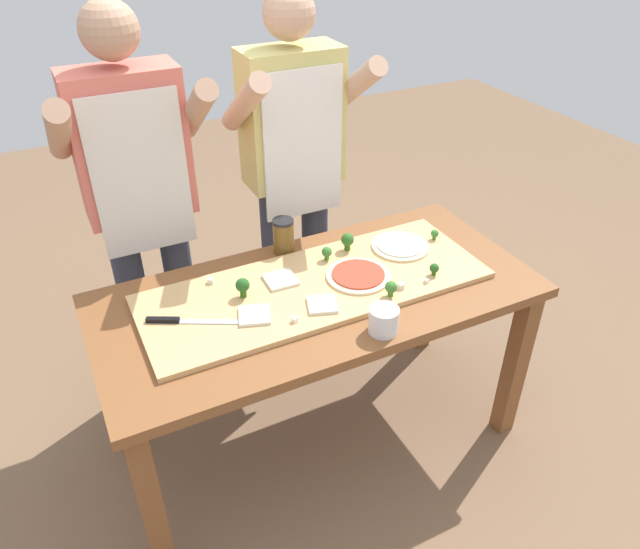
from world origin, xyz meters
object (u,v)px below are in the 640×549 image
Objects in this scene: pizza_whole_tomato_red at (358,275)px; broccoli_floret_front_mid at (327,252)px; flour_cup at (384,322)px; sauce_jar at (283,236)px; broccoli_floret_back_right at (434,269)px; cheese_crumble_a at (401,286)px; pizza_slice_near_left at (254,315)px; pizza_slice_center at (281,280)px; broccoli_floret_center_right at (243,286)px; broccoli_floret_front_left at (347,240)px; cook_right at (294,159)px; prep_table at (318,315)px; broccoli_floret_center_left at (391,288)px; cheese_crumble_d at (426,281)px; pizza_whole_white_garlic at (400,246)px; chefs_knife at (181,321)px; cheese_crumble_b at (295,320)px; broccoli_floret_back_mid at (435,234)px; pizza_slice_far_right at (322,305)px; cheese_crumble_c at (210,281)px; cook_left at (139,190)px.

pizza_whole_tomato_red is 4.26× the size of broccoli_floret_front_mid.
sauce_jar reaches higher than flour_cup.
broccoli_floret_back_right reaches higher than cheese_crumble_a.
pizza_slice_near_left is 0.96× the size of pizza_slice_center.
broccoli_floret_center_right is 1.02× the size of broccoli_floret_front_left.
cook_right is (0.29, 0.50, 0.22)m from pizza_slice_center.
broccoli_floret_front_left is (0.21, 0.17, 0.17)m from prep_table.
broccoli_floret_center_left is 0.16m from cheese_crumble_d.
broccoli_floret_front_mid reaches higher than pizza_whole_white_garlic.
chefs_knife is 17.13× the size of cheese_crumble_b.
chefs_knife is 7.04× the size of broccoli_floret_back_mid.
pizza_slice_far_right is at bearing -120.09° from broccoli_floret_front_mid.
flour_cup is at bearing -141.06° from broccoli_floret_back_mid.
flour_cup is (-0.32, -0.39, 0.01)m from pizza_whole_white_garlic.
pizza_whole_tomato_red is 3.27× the size of broccoli_floret_front_left.
flour_cup is 0.92m from cook_right.
cheese_crumble_b is (-0.05, -0.24, 0.00)m from pizza_slice_center.
cheese_crumble_c is (-0.49, 0.20, 0.00)m from pizza_whole_tomato_red.
chefs_knife is at bearing -139.43° from cook_right.
broccoli_floret_back_mid reaches higher than cheese_crumble_a.
cheese_crumble_d is (0.16, 0.01, -0.03)m from broccoli_floret_center_left.
chefs_knife is 4.14× the size of broccoli_floret_front_left.
pizza_slice_center is (-0.26, 0.10, -0.00)m from pizza_whole_tomato_red.
broccoli_floret_center_right is (-0.46, 0.22, 0.01)m from broccoli_floret_center_left.
cheese_crumble_b is (-0.12, -0.04, 0.00)m from pizza_slice_far_right.
cheese_crumble_b is 0.89× the size of cheese_crumble_c.
broccoli_floret_center_left is 2.89× the size of cheese_crumble_a.
pizza_slice_center is 0.21m from pizza_slice_far_right.
cook_left reaches higher than cheese_crumble_b.
broccoli_floret_center_left is 0.82× the size of broccoli_floret_front_left.
pizza_slice_far_right is 1.34× the size of broccoli_floret_center_right.
cook_left is at bearing 148.26° from broccoli_floret_front_left.
sauce_jar reaches higher than pizza_whole_tomato_red.
cheese_crumble_a is (0.52, -0.08, 0.00)m from pizza_slice_near_left.
broccoli_floret_center_left reaches higher than broccoli_floret_back_mid.
cook_right reaches higher than pizza_slice_near_left.
pizza_whole_tomato_red is 0.35m from sauce_jar.
cheese_crumble_d is at bearing -65.98° from broccoli_floret_front_left.
pizza_whole_white_garlic is 0.75m from cheese_crumble_c.
pizza_whole_white_garlic is 0.49m from pizza_slice_far_right.
prep_table is at bearing 42.58° from cheese_crumble_b.
broccoli_floret_front_mid is at bearing 173.03° from broccoli_floret_back_mid.
broccoli_floret_back_right is 1.11× the size of broccoli_floret_back_mid.
cook_right reaches higher than pizza_whole_tomato_red.
broccoli_floret_back_right is at bearing -23.62° from pizza_whole_tomato_red.
broccoli_floret_center_right is at bearing 153.91° from broccoli_floret_center_left.
pizza_slice_center is at bearing -116.17° from sauce_jar.
chefs_knife is 20.87× the size of cheese_crumble_d.
cook_left is at bearing 112.54° from cheese_crumble_b.
cheese_crumble_d reaches higher than pizza_slice_far_right.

